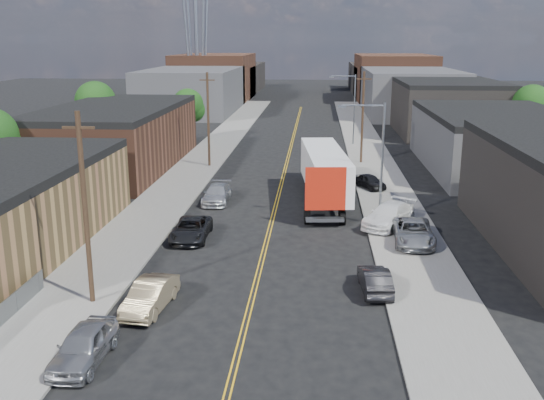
% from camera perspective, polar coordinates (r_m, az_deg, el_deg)
% --- Properties ---
extents(ground, '(260.00, 260.00, 0.00)m').
position_cam_1_polar(ground, '(79.49, 1.85, 5.26)').
color(ground, black).
rests_on(ground, ground).
extents(centerline, '(0.32, 120.00, 0.01)m').
position_cam_1_polar(centerline, '(64.77, 1.27, 3.04)').
color(centerline, gold).
rests_on(centerline, ground).
extents(sidewalk_left, '(5.00, 140.00, 0.15)m').
position_cam_1_polar(sidewalk_left, '(65.92, -7.01, 3.21)').
color(sidewalk_left, slate).
rests_on(sidewalk_left, ground).
extents(sidewalk_right, '(5.00, 140.00, 0.15)m').
position_cam_1_polar(sidewalk_right, '(64.97, 9.68, 2.93)').
color(sidewalk_right, slate).
rests_on(sidewalk_right, ground).
extents(warehouse_brown, '(12.00, 26.00, 6.60)m').
position_cam_1_polar(warehouse_brown, '(66.59, -14.50, 5.78)').
color(warehouse_brown, '#502E20').
rests_on(warehouse_brown, ground).
extents(industrial_right_b, '(14.00, 24.00, 6.10)m').
position_cam_1_polar(industrial_right_b, '(67.76, 20.34, 5.26)').
color(industrial_right_b, '#3D3D40').
rests_on(industrial_right_b, ground).
extents(industrial_right_c, '(14.00, 22.00, 7.60)m').
position_cam_1_polar(industrial_right_c, '(92.71, 16.07, 8.45)').
color(industrial_right_c, black).
rests_on(industrial_right_c, ground).
extents(skyline_left_a, '(16.00, 30.00, 8.00)m').
position_cam_1_polar(skyline_left_a, '(116.04, -7.45, 10.18)').
color(skyline_left_a, '#3D3D40').
rests_on(skyline_left_a, ground).
extents(skyline_right_a, '(16.00, 30.00, 8.00)m').
position_cam_1_polar(skyline_right_a, '(114.91, 12.81, 9.90)').
color(skyline_right_a, '#3D3D40').
rests_on(skyline_right_a, ground).
extents(skyline_left_b, '(16.00, 26.00, 10.00)m').
position_cam_1_polar(skyline_left_b, '(140.49, -5.40, 11.46)').
color(skyline_left_b, '#502E20').
rests_on(skyline_left_b, ground).
extents(skyline_right_b, '(16.00, 26.00, 10.00)m').
position_cam_1_polar(skyline_right_b, '(139.56, 11.35, 11.21)').
color(skyline_right_b, '#502E20').
rests_on(skyline_right_b, ground).
extents(skyline_left_c, '(16.00, 40.00, 7.00)m').
position_cam_1_polar(skyline_left_c, '(160.30, -4.18, 11.36)').
color(skyline_left_c, black).
rests_on(skyline_left_c, ground).
extents(skyline_right_c, '(16.00, 40.00, 7.00)m').
position_cam_1_polar(skyline_right_c, '(159.48, 10.47, 11.14)').
color(skyline_right_c, black).
rests_on(skyline_right_c, ground).
extents(streetlight_near, '(3.39, 0.25, 9.00)m').
position_cam_1_polar(streetlight_near, '(44.24, 9.83, 4.28)').
color(streetlight_near, gray).
rests_on(streetlight_near, ground).
extents(streetlight_far, '(3.39, 0.25, 9.00)m').
position_cam_1_polar(streetlight_far, '(78.82, 7.47, 8.97)').
color(streetlight_far, gray).
rests_on(streetlight_far, ground).
extents(utility_pole_left_near, '(1.60, 0.26, 10.00)m').
position_cam_1_polar(utility_pole_left_near, '(31.61, -17.18, -0.78)').
color(utility_pole_left_near, black).
rests_on(utility_pole_left_near, ground).
extents(utility_pole_left_far, '(1.60, 0.26, 10.00)m').
position_cam_1_polar(utility_pole_left_far, '(64.85, -6.02, 7.58)').
color(utility_pole_left_far, black).
rests_on(utility_pole_left_far, ground).
extents(utility_pole_right, '(1.60, 0.26, 10.00)m').
position_cam_1_polar(utility_pole_right, '(66.98, 8.52, 7.73)').
color(utility_pole_right, black).
rests_on(utility_pole_right, ground).
extents(tree_left_mid, '(5.10, 5.04, 8.37)m').
position_cam_1_polar(tree_left_mid, '(78.58, -16.22, 8.60)').
color(tree_left_mid, black).
rests_on(tree_left_mid, ground).
extents(tree_left_far, '(4.35, 4.20, 6.97)m').
position_cam_1_polar(tree_left_far, '(82.59, -7.89, 8.69)').
color(tree_left_far, black).
rests_on(tree_left_far, ground).
extents(tree_right_far, '(4.85, 4.76, 7.91)m').
position_cam_1_polar(tree_right_far, '(83.16, 23.27, 8.10)').
color(tree_right_far, black).
rests_on(tree_right_far, ground).
extents(semi_truck, '(4.26, 17.42, 4.50)m').
position_cam_1_polar(semi_truck, '(51.97, 4.95, 2.91)').
color(semi_truck, silver).
rests_on(semi_truck, ground).
extents(car_left_a, '(1.97, 4.62, 1.56)m').
position_cam_1_polar(car_left_a, '(27.51, -17.30, -12.96)').
color(car_left_a, '#999A9E').
rests_on(car_left_a, ground).
extents(car_left_b, '(2.13, 4.74, 1.51)m').
position_cam_1_polar(car_left_b, '(31.64, -11.40, -8.81)').
color(car_left_b, '#897859').
rests_on(car_left_b, ground).
extents(car_left_c, '(2.46, 5.19, 1.43)m').
position_cam_1_polar(car_left_c, '(41.91, -7.63, -2.73)').
color(car_left_c, black).
rests_on(car_left_c, ground).
extents(car_left_d, '(2.07, 5.08, 1.47)m').
position_cam_1_polar(car_left_d, '(51.05, -5.20, 0.58)').
color(car_left_d, '#ADAFB2').
rests_on(car_left_d, ground).
extents(car_right_oncoming, '(1.73, 4.24, 1.37)m').
position_cam_1_polar(car_right_oncoming, '(33.58, 9.66, -7.43)').
color(car_right_oncoming, black).
rests_on(car_right_oncoming, ground).
extents(car_right_lot_a, '(2.81, 5.63, 1.53)m').
position_cam_1_polar(car_right_lot_a, '(41.37, 13.16, -2.95)').
color(car_right_lot_a, '#999C9E').
rests_on(car_right_lot_a, sidewalk_right).
extents(car_right_lot_b, '(4.85, 6.01, 1.63)m').
position_cam_1_polar(car_right_lot_b, '(44.75, 10.97, -1.40)').
color(car_right_lot_b, white).
rests_on(car_right_lot_b, sidewalk_right).
extents(car_right_lot_c, '(3.10, 3.98, 1.27)m').
position_cam_1_polar(car_right_lot_c, '(55.90, 9.21, 1.75)').
color(car_right_lot_c, black).
rests_on(car_right_lot_c, sidewalk_right).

